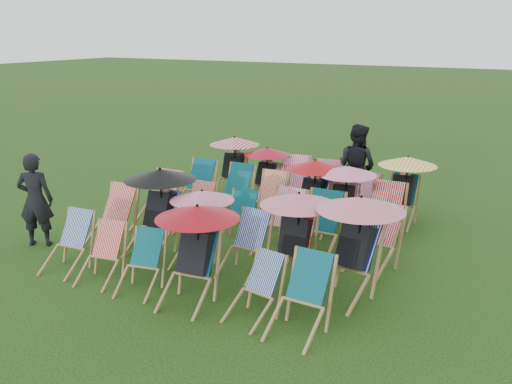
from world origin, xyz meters
The scene contains 33 objects.
ground centered at (0.00, 0.00, 0.00)m, with size 100.00×100.00×0.00m, color black.
deckchair_0 centered at (-1.97, -2.27, 0.44)m, with size 0.64×0.85×0.87m.
deckchair_1 centered at (-1.24, -2.32, 0.41)m, with size 0.66×0.83×0.82m.
deckchair_2 centered at (-0.51, -2.30, 0.41)m, with size 0.68×0.84×0.82m.
deckchair_3 centered at (0.33, -2.23, 0.71)m, with size 1.13×1.21×1.34m.
deckchair_4 centered at (1.28, -2.23, 0.41)m, with size 0.66×0.83×0.81m.
deckchair_5 centered at (1.94, -2.28, 0.47)m, with size 0.66×0.89×0.94m.
deckchair_6 centered at (-2.12, -1.17, 0.50)m, with size 0.71×0.95×0.99m.
deckchair_7 centered at (-1.25, -1.03, 0.74)m, with size 1.18×1.22×1.40m.
deckchair_8 centered at (-0.35, -1.13, 0.63)m, with size 1.00×1.04×1.18m.
deckchair_9 centered at (0.46, -1.06, 0.45)m, with size 0.62×0.85×0.91m.
deckchair_10 centered at (1.24, -1.01, 0.70)m, with size 1.12×1.20×1.33m.
deckchair_11 centered at (2.14, -1.05, 0.75)m, with size 1.20×1.28×1.42m.
deckchair_12 centered at (-2.03, -0.02, 0.50)m, with size 0.69×0.95×1.01m.
deckchair_13 centered at (-1.27, 0.11, 0.43)m, with size 0.59×0.81×0.86m.
deckchair_14 centered at (-0.32, 0.09, 0.42)m, with size 0.66×0.85×0.84m.
deckchair_15 centered at (0.52, -0.01, 0.50)m, with size 0.71×0.95×1.00m.
deckchair_16 centered at (1.17, 0.03, 0.52)m, with size 0.68×0.96×1.03m.
deckchair_17 centered at (2.12, 0.04, 0.48)m, with size 0.80×0.99×0.97m.
deckchair_18 centered at (-2.00, 1.14, 0.50)m, with size 0.68×0.94×1.00m.
deckchair_19 centered at (-1.15, 1.20, 0.49)m, with size 0.67×0.93×0.99m.
deckchair_20 centered at (-0.34, 1.16, 0.47)m, with size 0.65×0.89×0.94m.
deckchair_21 centered at (0.47, 1.32, 0.67)m, with size 1.07×1.14×1.27m.
deckchair_22 centered at (1.13, 1.27, 0.66)m, with size 1.05×1.13×1.25m.
deckchair_23 centered at (1.89, 1.17, 0.50)m, with size 0.69×0.95×1.01m.
deckchair_24 centered at (-1.93, 2.47, 0.68)m, with size 1.09×1.16×1.29m.
deckchair_25 centered at (-1.08, 2.38, 0.61)m, with size 0.98×1.04×1.16m.
deckchair_26 centered at (-0.39, 2.31, 0.51)m, with size 0.84×1.04×1.02m.
deckchair_27 centered at (0.32, 2.41, 0.49)m, with size 0.77×0.98×0.98m.
deckchair_28 centered at (1.10, 2.28, 0.43)m, with size 0.71×0.88×0.86m.
deckchair_29 centered at (1.90, 2.37, 0.68)m, with size 1.08×1.13×1.29m.
person_left centered at (-3.20, -1.77, 0.81)m, with size 0.59×0.39×1.61m, color black.
person_rear centered at (0.81, 2.88, 0.88)m, with size 0.85×0.66×1.75m, color black.
Camera 1 is at (4.51, -7.98, 3.57)m, focal length 40.00 mm.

